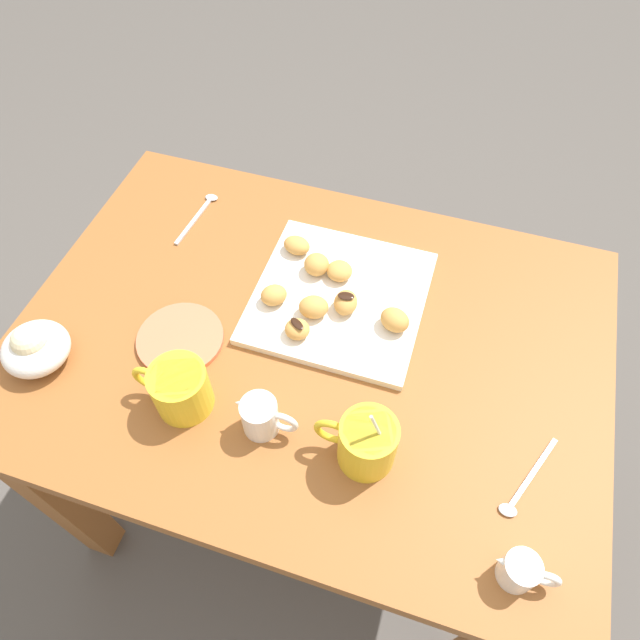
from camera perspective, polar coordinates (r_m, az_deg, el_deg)
The scene contains 21 objects.
ground_plane at distance 1.70m, azimuth -0.69°, elevation -15.55°, with size 8.00×8.00×0.00m, color #514C47.
dining_table at distance 1.15m, azimuth -0.99°, elevation -5.40°, with size 1.07×0.78×0.73m.
pastry_plate_square at distance 1.09m, azimuth 1.97°, elevation 2.29°, with size 0.32×0.32×0.02m, color white.
coffee_mug_yellow_left at distance 0.89m, azimuth 4.62°, elevation -12.04°, with size 0.13×0.09×0.15m.
coffee_mug_yellow_right at distance 0.96m, azimuth -13.86°, elevation -6.60°, with size 0.13×0.10×0.09m.
cream_pitcher_white at distance 0.93m, azimuth -5.92°, elevation -9.49°, with size 0.10×0.06×0.07m.
ice_cream_bowl at distance 1.10m, azimuth -26.60°, elevation -2.43°, with size 0.12×0.12×0.09m.
chocolate_sauce_pitcher at distance 0.90m, azimuth 19.40°, elevation -22.53°, with size 0.09×0.05×0.06m.
saucer_coral_left at distance 1.07m, azimuth -13.78°, elevation -1.82°, with size 0.16×0.16×0.01m, color #E5704C.
loose_spoon_near_saucer at distance 1.28m, azimuth -11.84°, elevation 10.52°, with size 0.03×0.16×0.01m.
loose_spoon_by_plate at distance 0.97m, azimuth 19.67°, elevation -15.39°, with size 0.08×0.15×0.01m.
beignet_0 at distance 1.10m, azimuth -0.35°, elevation 5.57°, with size 0.05×0.05×0.04m, color #D19347.
beignet_1 at distance 1.04m, azimuth -0.64°, elevation 1.31°, with size 0.05×0.05×0.04m, color #D19347.
beignet_2 at distance 1.06m, azimuth -4.64°, elevation 2.50°, with size 0.05×0.04×0.03m, color #D19347.
beignet_3 at distance 1.05m, azimuth 2.57°, elevation 1.76°, with size 0.04×0.05×0.04m, color #D19347.
chocolate_drizzle_3 at distance 1.03m, azimuth 2.61°, elevation 2.41°, with size 0.03×0.02×0.01m, color black.
beignet_4 at distance 1.03m, azimuth 7.48°, elevation 0.01°, with size 0.05×0.05×0.04m, color #D19347.
beignet_5 at distance 1.14m, azimuth -2.34°, elevation 7.46°, with size 0.05×0.04×0.03m, color #D19347.
beignet_6 at distance 1.10m, azimuth 1.95°, elevation 4.92°, with size 0.05×0.05×0.03m, color #D19347.
beignet_7 at distance 1.02m, azimuth -2.29°, elevation -0.92°, with size 0.05×0.04×0.03m, color #D19347.
chocolate_drizzle_7 at distance 1.00m, azimuth -2.32°, elevation -0.37°, with size 0.03×0.02×0.01m, color black.
Camera 1 is at (-0.19, 0.55, 1.60)m, focal length 32.05 mm.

